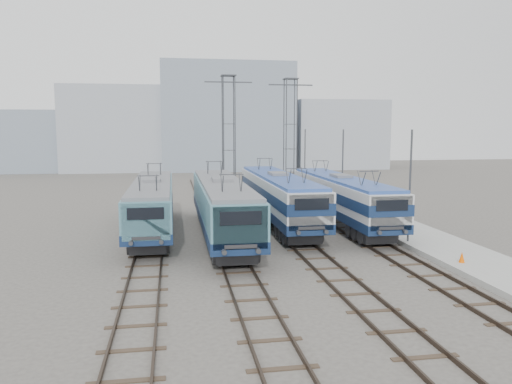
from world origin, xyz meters
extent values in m
plane|color=#514C47|center=(0.00, 0.00, 0.00)|extent=(160.00, 160.00, 0.00)
cube|color=#9E9E99|center=(10.20, 8.00, 0.15)|extent=(4.00, 70.00, 0.30)
cube|color=#13264B|center=(-6.75, 8.63, 1.32)|extent=(2.71, 17.11, 0.57)
cube|color=teal|center=(-6.75, 8.63, 2.46)|extent=(2.66, 17.11, 1.71)
cube|color=teal|center=(-6.75, 0.41, 2.29)|extent=(2.45, 0.67, 1.94)
cube|color=slate|center=(-6.75, 8.63, 3.41)|extent=(2.45, 16.43, 0.19)
cube|color=#262628|center=(-6.75, 2.93, 0.61)|extent=(2.00, 3.42, 0.64)
cube|color=#262628|center=(-6.75, 14.34, 0.61)|extent=(2.00, 3.42, 0.64)
cube|color=#13264B|center=(-2.25, 6.21, 1.39)|extent=(2.87, 18.14, 0.60)
cube|color=teal|center=(-2.25, 6.21, 2.60)|extent=(2.82, 18.14, 1.81)
cube|color=teal|center=(-2.25, -2.51, 2.42)|extent=(2.60, 0.71, 2.06)
cube|color=slate|center=(-2.25, 6.21, 3.61)|extent=(2.60, 17.41, 0.20)
cube|color=#262628|center=(-2.25, 0.16, 0.63)|extent=(2.12, 3.63, 0.68)
cube|color=#262628|center=(-2.25, 12.25, 0.63)|extent=(2.12, 3.63, 0.68)
cube|color=#13264B|center=(2.25, 9.91, 1.38)|extent=(2.85, 18.01, 0.60)
cube|color=silver|center=(2.25, 9.91, 2.58)|extent=(2.80, 18.01, 1.80)
cube|color=#13264B|center=(2.25, 9.91, 2.53)|extent=(2.84, 18.03, 0.70)
cube|color=silver|center=(2.25, 1.25, 2.40)|extent=(2.58, 0.70, 2.04)
cube|color=#2C4B98|center=(2.25, 9.91, 3.58)|extent=(2.58, 17.29, 0.20)
cube|color=#262628|center=(2.25, 3.91, 0.63)|extent=(2.10, 3.60, 0.68)
cube|color=#262628|center=(2.25, 15.91, 0.63)|extent=(2.10, 3.60, 0.68)
cube|color=#13264B|center=(6.75, 9.03, 1.33)|extent=(2.74, 17.30, 0.58)
cube|color=silver|center=(6.75, 9.03, 2.49)|extent=(2.69, 17.30, 1.73)
cube|color=#13264B|center=(6.75, 9.03, 2.44)|extent=(2.73, 17.32, 0.67)
cube|color=silver|center=(6.75, 0.71, 2.31)|extent=(2.48, 0.67, 1.96)
cube|color=#2C4B98|center=(6.75, 9.03, 3.45)|extent=(2.48, 16.61, 0.19)
cube|color=#262628|center=(6.75, 3.26, 0.61)|extent=(2.02, 3.46, 0.65)
cube|color=#262628|center=(6.75, 14.79, 0.61)|extent=(2.02, 3.46, 0.65)
cylinder|color=#3F4247|center=(-0.55, 21.45, 6.00)|extent=(0.10, 0.10, 12.00)
cylinder|color=#3F4247|center=(0.55, 21.45, 6.00)|extent=(0.10, 0.10, 12.00)
cylinder|color=#3F4247|center=(-0.55, 22.55, 6.00)|extent=(0.10, 0.10, 12.00)
cylinder|color=#3F4247|center=(0.55, 22.55, 6.00)|extent=(0.10, 0.10, 12.00)
cube|color=#3F4247|center=(0.00, 22.00, 11.40)|extent=(4.50, 0.12, 0.12)
cylinder|color=#3F4247|center=(5.95, 23.45, 6.00)|extent=(0.10, 0.10, 12.00)
cylinder|color=#3F4247|center=(7.05, 23.45, 6.00)|extent=(0.10, 0.10, 12.00)
cylinder|color=#3F4247|center=(5.95, 24.55, 6.00)|extent=(0.10, 0.10, 12.00)
cylinder|color=#3F4247|center=(7.05, 24.55, 6.00)|extent=(0.10, 0.10, 12.00)
cube|color=#3F4247|center=(6.50, 24.00, 11.40)|extent=(4.50, 0.12, 0.12)
cylinder|color=#3F4247|center=(8.60, 2.00, 3.50)|extent=(0.12, 0.12, 7.00)
cylinder|color=#3F4247|center=(8.60, 14.00, 3.50)|extent=(0.12, 0.12, 7.00)
cylinder|color=#3F4247|center=(8.60, 26.00, 3.50)|extent=(0.12, 0.12, 7.00)
cone|color=#FC5A00|center=(9.04, -3.01, 0.58)|extent=(0.29, 0.29, 0.55)
cube|color=#A0A7B2|center=(-14.00, 62.00, 7.00)|extent=(18.00, 12.00, 14.00)
cube|color=gray|center=(4.00, 62.00, 9.00)|extent=(22.00, 14.00, 18.00)
cube|color=#A0A7B2|center=(24.00, 62.00, 6.00)|extent=(16.00, 12.00, 12.00)
cube|color=gray|center=(-30.00, 62.00, 5.00)|extent=(14.00, 10.00, 10.00)
camera|label=1|loc=(-5.33, -25.58, 7.03)|focal=35.00mm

